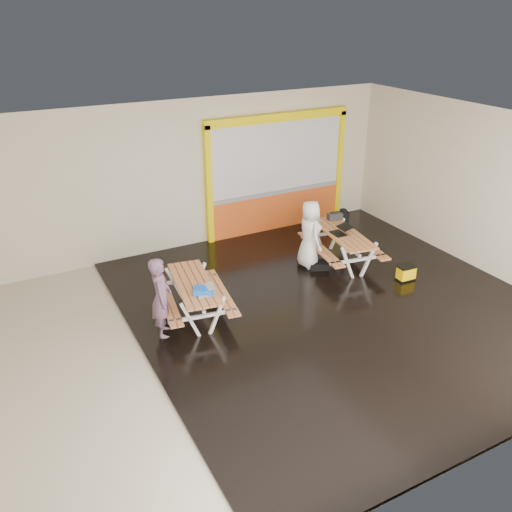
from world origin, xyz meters
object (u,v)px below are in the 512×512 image
dark_case (319,265)px  picnic_table_right (342,240)px  fluke_bag (406,273)px  person_left (161,298)px  toolbox (335,216)px  person_right (310,234)px  picnic_table_left (194,291)px  blue_pouch (204,290)px  laptop_left (204,291)px  backpack (343,218)px  laptop_right (341,231)px

dark_case → picnic_table_right: bearing=1.1°
dark_case → fluke_bag: bearing=-44.6°
person_left → toolbox: person_left is taller
person_right → fluke_bag: (1.46, -1.53, -0.61)m
toolbox → picnic_table_right: bearing=-111.9°
picnic_table_left → dark_case: bearing=9.5°
blue_pouch → toolbox: size_ratio=0.95×
picnic_table_right → dark_case: picnic_table_right is taller
picnic_table_right → picnic_table_left: bearing=-171.8°
laptop_left → backpack: (4.34, 1.82, -0.07)m
laptop_left → person_left: bearing=169.4°
blue_pouch → backpack: size_ratio=0.78×
backpack → fluke_bag: (0.10, -2.16, -0.51)m
laptop_right → picnic_table_left: bearing=-171.8°
picnic_table_left → fluke_bag: 4.55m
laptop_left → dark_case: size_ratio=0.85×
picnic_table_right → blue_pouch: (-3.74, -0.98, 0.19)m
laptop_left → fluke_bag: laptop_left is taller
picnic_table_right → person_left: person_left is taller
laptop_right → toolbox: bearing=63.3°
blue_pouch → dark_case: size_ratio=0.86×
backpack → dark_case: backpack is taller
picnic_table_right → dark_case: bearing=-178.9°
picnic_table_right → backpack: bearing=53.8°
backpack → person_left: bearing=-161.7°
toolbox → laptop_left: bearing=-156.9°
toolbox → backpack: toolbox is taller
person_left → backpack: bearing=-52.8°
person_left → toolbox: bearing=-52.8°
person_right → laptop_right: 0.70m
blue_pouch → laptop_left: bearing=-15.7°
blue_pouch → dark_case: 3.34m
picnic_table_right → fluke_bag: 1.55m
picnic_table_left → laptop_right: size_ratio=4.67×
backpack → laptop_left: bearing=-157.2°
person_right → laptop_right: bearing=-101.8°
picnic_table_right → person_left: (-4.48, -0.84, 0.18)m
picnic_table_left → picnic_table_right: size_ratio=0.94×
blue_pouch → toolbox: toolbox is taller
laptop_left → backpack: backpack is taller
toolbox → blue_pouch: bearing=-157.0°
laptop_left → dark_case: 3.33m
picnic_table_right → person_left: size_ratio=1.42×
person_right → laptop_left: (-2.98, -1.19, -0.03)m
laptop_right → laptop_left: bearing=-165.0°
picnic_table_right → laptop_left: (-3.73, -0.98, 0.18)m
person_right → backpack: size_ratio=3.42×
toolbox → dark_case: 1.39m
picnic_table_left → dark_case: 3.22m
picnic_table_right → person_right: 0.81m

